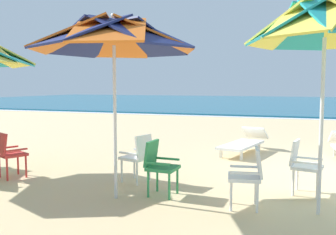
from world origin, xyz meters
The scene contains 10 objects.
sea centered at (0.00, 30.92, 0.05)m, with size 80.00×36.00×0.10m, color #19607F.
surf_foam centered at (0.00, 12.62, 0.01)m, with size 80.00×0.70×0.01m, color white.
beach_umbrella_0 centered at (-0.66, -2.25, 2.51)m, with size 2.07×2.07×2.93m.
plastic_chair_0 centered at (-1.58, -2.32, 0.50)m, with size 0.54×0.51×0.87m.
plastic_chair_1 centered at (-0.86, -1.34, 0.50)m, with size 0.53×0.51×0.87m.
beach_umbrella_1 centered at (-3.56, -2.56, 2.44)m, with size 2.50×2.50×2.79m.
plastic_chair_2 centered at (-3.61, -1.61, 0.50)m, with size 0.56×0.54×0.87m.
plastic_chair_3 centered at (-2.99, -2.17, 0.50)m, with size 0.48×0.45×0.87m.
plastic_chair_6 centered at (-6.01, -2.16, 0.50)m, with size 0.58×0.60×0.87m.
sun_lounger_2 centered at (-2.25, 1.87, 0.28)m, with size 1.07×2.23×0.62m.
Camera 1 is at (-0.94, -7.41, 1.73)m, focal length 38.83 mm.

